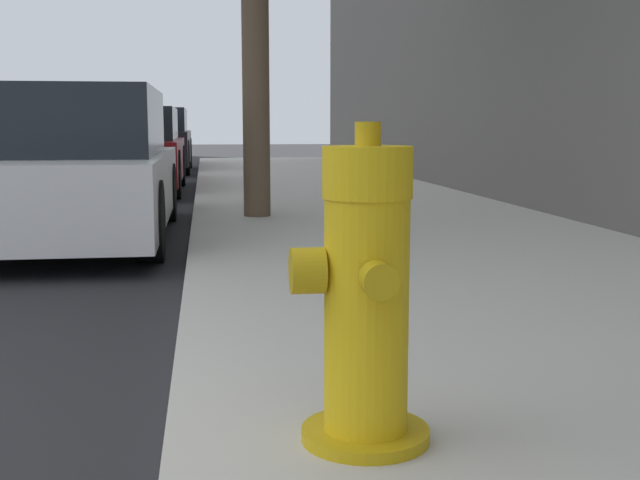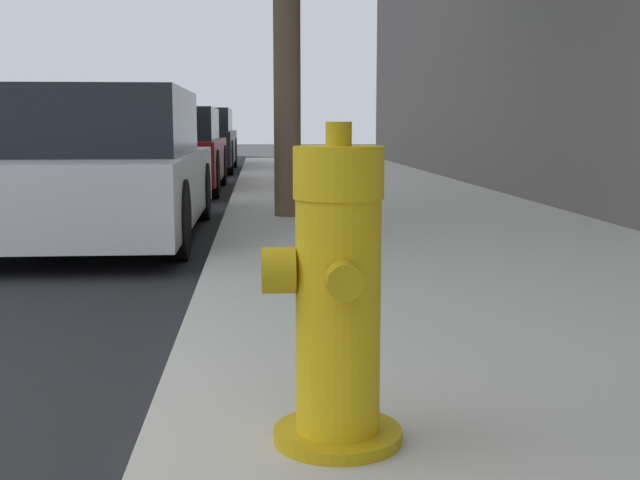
{
  "view_description": "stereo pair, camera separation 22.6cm",
  "coord_description": "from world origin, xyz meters",
  "px_view_note": "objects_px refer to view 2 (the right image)",
  "views": [
    {
      "loc": [
        2.31,
        -2.09,
        1.02
      ],
      "look_at": [
        2.79,
        1.27,
        0.53
      ],
      "focal_mm": 45.0,
      "sensor_mm": 36.0,
      "label": 1
    },
    {
      "loc": [
        2.53,
        -2.12,
        1.02
      ],
      "look_at": [
        2.79,
        1.27,
        0.53
      ],
      "focal_mm": 45.0,
      "sensor_mm": 36.0,
      "label": 2
    }
  ],
  "objects_px": {
    "fire_hydrant": "(336,300)",
    "parked_car_far": "(196,141)",
    "parked_car_mid": "(161,151)",
    "parked_car_near": "(96,168)"
  },
  "relations": [
    {
      "from": "parked_car_far",
      "to": "parked_car_near",
      "type": "bearing_deg",
      "value": -90.42
    },
    {
      "from": "fire_hydrant",
      "to": "parked_car_mid",
      "type": "xyz_separation_m",
      "value": [
        -1.7,
        10.22,
        0.09
      ]
    },
    {
      "from": "parked_car_mid",
      "to": "fire_hydrant",
      "type": "bearing_deg",
      "value": -80.55
    },
    {
      "from": "parked_car_mid",
      "to": "parked_car_near",
      "type": "bearing_deg",
      "value": -89.65
    },
    {
      "from": "fire_hydrant",
      "to": "parked_car_far",
      "type": "relative_size",
      "value": 0.21
    },
    {
      "from": "parked_car_mid",
      "to": "parked_car_far",
      "type": "distance_m",
      "value": 5.41
    },
    {
      "from": "parked_car_mid",
      "to": "parked_car_far",
      "type": "relative_size",
      "value": 0.89
    },
    {
      "from": "fire_hydrant",
      "to": "parked_car_far",
      "type": "bearing_deg",
      "value": 95.82
    },
    {
      "from": "parked_car_near",
      "to": "parked_car_far",
      "type": "distance_m",
      "value": 10.52
    },
    {
      "from": "parked_car_near",
      "to": "parked_car_far",
      "type": "relative_size",
      "value": 0.95
    }
  ]
}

